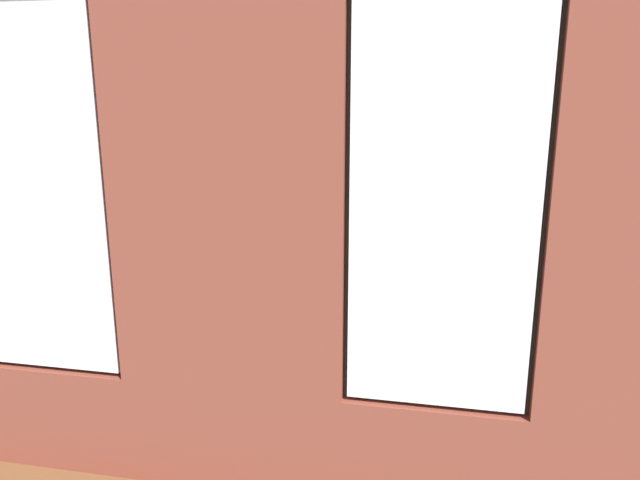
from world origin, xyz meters
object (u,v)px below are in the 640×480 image
at_px(media_console, 67,274).
at_px(potted_plant_beside_window_right, 1,312).
at_px(remote_silver, 377,274).
at_px(potted_plant_foreground_right, 167,208).
at_px(table_plant_small, 325,262).
at_px(candle_jar, 298,272).
at_px(potted_plant_corner_near_left, 574,233).
at_px(couch_left, 597,306).
at_px(couch_by_window, 273,386).
at_px(cup_ceramic, 347,277).
at_px(potted_plant_mid_room_small, 425,265).
at_px(tv_flatscreen, 61,222).
at_px(papasan_chair, 349,234).
at_px(coffee_table, 339,282).
at_px(remote_gray, 339,276).

height_order(media_console, potted_plant_beside_window_right, potted_plant_beside_window_right).
height_order(remote_silver, potted_plant_foreground_right, potted_plant_foreground_right).
relative_size(table_plant_small, potted_plant_beside_window_right, 0.16).
bearing_deg(candle_jar, media_console, -2.91).
xyz_separation_m(potted_plant_foreground_right, potted_plant_corner_near_left, (-5.41, -0.04, -0.11)).
xyz_separation_m(couch_left, table_plant_small, (2.63, -0.13, 0.24)).
bearing_deg(potted_plant_corner_near_left, couch_by_window, 57.54).
relative_size(cup_ceramic, potted_plant_mid_room_small, 0.16).
relative_size(couch_left, tv_flatscreen, 2.00).
distance_m(remote_silver, papasan_chair, 1.77).
xyz_separation_m(couch_by_window, coffee_table, (-0.08, -2.16, 0.06)).
bearing_deg(media_console, remote_gray, 179.57).
relative_size(couch_by_window, papasan_chair, 1.59).
bearing_deg(potted_plant_foreground_right, coffee_table, 144.16).
height_order(remote_silver, media_console, media_console).
bearing_deg(couch_left, cup_ceramic, -89.76).
bearing_deg(coffee_table, papasan_chair, -84.38).
relative_size(couch_left, remote_silver, 12.14).
relative_size(media_console, papasan_chair, 1.14).
bearing_deg(media_console, papasan_chair, -148.50).
height_order(remote_gray, potted_plant_mid_room_small, potted_plant_mid_room_small).
xyz_separation_m(couch_by_window, table_plant_small, (0.08, -2.26, 0.24)).
relative_size(remote_gray, potted_plant_beside_window_right, 0.12).
bearing_deg(table_plant_small, remote_gray, 150.63).
height_order(remote_silver, tv_flatscreen, tv_flatscreen).
height_order(couch_left, papasan_chair, couch_left).
xyz_separation_m(coffee_table, cup_ceramic, (-0.10, 0.11, 0.10)).
bearing_deg(remote_silver, papasan_chair, 129.96).
bearing_deg(tv_flatscreen, potted_plant_corner_near_left, -160.29).
bearing_deg(potted_plant_mid_room_small, remote_gray, 50.83).
bearing_deg(remote_silver, couch_left, 17.17).
bearing_deg(papasan_chair, potted_plant_mid_room_small, 141.47).
relative_size(coffee_table, cup_ceramic, 16.06).
distance_m(couch_left, potted_plant_corner_near_left, 2.13).
height_order(couch_by_window, remote_gray, couch_by_window).
distance_m(table_plant_small, potted_plant_mid_room_small, 1.38).
xyz_separation_m(couch_by_window, potted_plant_corner_near_left, (-2.69, -4.23, 0.20)).
distance_m(table_plant_small, potted_plant_foreground_right, 3.27).
xyz_separation_m(couch_left, potted_plant_mid_room_small, (1.63, -1.05, -0.01)).
distance_m(potted_plant_mid_room_small, potted_plant_beside_window_right, 4.41).
relative_size(candle_jar, papasan_chair, 0.11).
bearing_deg(potted_plant_beside_window_right, candle_jar, -128.01).
xyz_separation_m(papasan_chair, potted_plant_corner_near_left, (-2.79, -0.26, 0.08)).
xyz_separation_m(media_console, potted_plant_mid_room_small, (-3.93, -0.99, 0.06)).
xyz_separation_m(coffee_table, potted_plant_corner_near_left, (-2.61, -2.07, 0.14)).
xyz_separation_m(remote_gray, potted_plant_beside_window_right, (2.09, 2.26, 0.31)).
bearing_deg(potted_plant_mid_room_small, couch_left, 147.15).
height_order(candle_jar, table_plant_small, table_plant_small).
relative_size(potted_plant_mid_room_small, potted_plant_corner_near_left, 0.62).
height_order(cup_ceramic, potted_plant_corner_near_left, potted_plant_corner_near_left).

